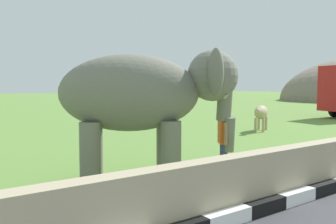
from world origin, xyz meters
The scene contains 4 objects.
barrier_parapet centered at (2.00, 4.20, 0.50)m, with size 28.00×0.36×1.00m, color tan.
elephant centered at (3.16, 6.79, 1.96)m, with size 3.97×3.39×2.98m.
person_handler centered at (4.84, 6.05, 0.93)m, with size 0.46×0.59×1.66m.
cow_near centered at (12.55, 11.31, 0.87)m, with size 1.84×1.32×1.23m.
Camera 1 is at (-1.11, 0.06, 2.17)m, focal length 38.24 mm.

